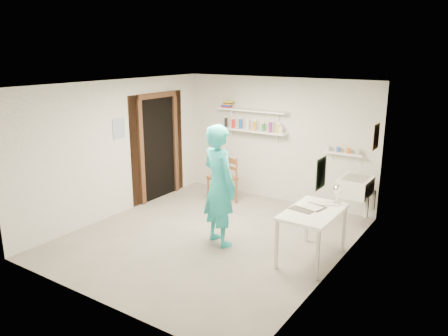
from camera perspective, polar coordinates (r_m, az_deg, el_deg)
The scene contains 27 objects.
floor at distance 7.07m, azimuth -1.82°, elevation -9.04°, with size 4.00×4.50×0.02m, color slate.
ceiling at distance 6.46m, azimuth -2.00°, elevation 10.93°, with size 4.00×4.50×0.02m, color silver.
wall_back at distance 8.56m, azimuth 6.92°, elevation 3.68°, with size 4.00×0.02×2.40m, color silver.
wall_front at distance 5.08m, azimuth -16.90°, elevation -4.91°, with size 4.00×0.02×2.40m, color silver.
wall_left at distance 7.97m, azimuth -13.78°, elevation 2.50°, with size 0.02×4.50×2.40m, color silver.
wall_right at distance 5.78m, azimuth 14.59°, elevation -2.31°, with size 0.02×4.50×2.40m, color silver.
doorway_recess at distance 8.72m, azimuth -8.57°, elevation 2.50°, with size 0.02×0.90×2.00m, color black.
corridor_box at distance 9.20m, azimuth -11.88°, elevation 3.31°, with size 1.40×1.50×2.10m, color brown.
door_lintel at distance 8.55m, azimuth -8.75°, elevation 9.37°, with size 0.06×1.05×0.10m, color brown.
door_jamb_near at distance 8.36m, azimuth -10.76°, elevation 1.84°, with size 0.06×0.10×2.00m, color brown.
door_jamb_far at distance 9.08m, azimuth -6.37°, elevation 3.07°, with size 0.06×0.10×2.00m, color brown.
shelf_lower at distance 8.65m, azimuth 3.59°, elevation 4.90°, with size 1.50×0.22×0.03m, color white.
shelf_upper at distance 8.59m, azimuth 3.64°, elevation 7.53°, with size 1.50×0.22×0.03m, color white.
ledge_shelf at distance 7.99m, azimuth 15.27°, elevation 1.85°, with size 0.70×0.14×0.03m, color white.
poster_left at distance 7.92m, azimuth -13.56°, elevation 5.02°, with size 0.01×0.28×0.36m, color #334C7F.
poster_right_a at distance 7.38m, azimuth 19.26°, elevation 3.88°, with size 0.01×0.34×0.42m, color #995933.
poster_right_b at distance 5.20m, azimuth 12.56°, elevation -0.66°, with size 0.01×0.30×0.38m, color #3F724C.
belfast_sink at distance 7.55m, azimuth 16.77°, elevation -2.33°, with size 0.48×0.60×0.30m, color white.
man at distance 6.54m, azimuth -0.64°, elevation -2.28°, with size 0.68×0.44×1.85m, color #25B7B9.
wall_clock at distance 6.66m, azimuth -0.24°, elevation 0.81°, with size 0.33×0.33×0.04m, color #F3E9A5.
wooden_chair at distance 8.42m, azimuth -0.24°, elevation -1.31°, with size 0.47×0.44×1.00m, color brown.
work_table at distance 6.33m, azimuth 11.40°, elevation -8.59°, with size 0.67×1.11×0.74m, color white.
desk_lamp at distance 6.46m, azimuth 14.68°, elevation -2.71°, with size 0.14×0.14×0.14m, color silver.
spray_cans at distance 8.63m, azimuth 3.60°, elevation 5.55°, with size 1.29×0.06×0.17m.
book_stack at distance 8.87m, azimuth 0.48°, elevation 8.35°, with size 0.26×0.14×0.14m.
ledge_pots at distance 7.98m, azimuth 15.30°, elevation 2.27°, with size 0.48×0.07×0.09m.
papers at distance 6.19m, azimuth 11.58°, elevation -5.36°, with size 0.30×0.22×0.02m.
Camera 1 is at (3.75, -5.25, 2.88)m, focal length 35.00 mm.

